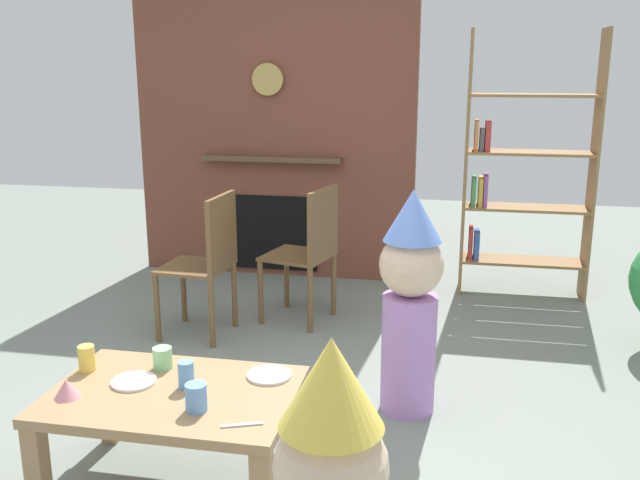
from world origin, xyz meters
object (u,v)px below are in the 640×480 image
at_px(paper_cup_near_left, 196,397).
at_px(child_in_pink, 410,297).
at_px(paper_cup_near_right, 87,358).
at_px(dining_chair_middle, 310,247).
at_px(coffee_table, 174,407).
at_px(paper_cup_far_left, 163,358).
at_px(dining_chair_left, 209,257).
at_px(paper_plate_front, 269,375).
at_px(paper_cup_center, 186,375).
at_px(birthday_cake_slice, 67,389).
at_px(bookshelf, 518,176).
at_px(paper_plate_rear, 134,381).

height_order(paper_cup_near_left, child_in_pink, child_in_pink).
relative_size(paper_cup_near_right, dining_chair_middle, 0.12).
distance_m(coffee_table, dining_chair_middle, 1.93).
bearing_deg(paper_cup_far_left, dining_chair_left, 102.13).
relative_size(paper_cup_near_right, paper_cup_far_left, 1.20).
height_order(paper_cup_far_left, paper_plate_front, paper_cup_far_left).
height_order(paper_cup_far_left, child_in_pink, child_in_pink).
bearing_deg(dining_chair_left, child_in_pink, 154.31).
height_order(paper_cup_center, birthday_cake_slice, paper_cup_center).
relative_size(birthday_cake_slice, dining_chair_middle, 0.11).
distance_m(bookshelf, dining_chair_middle, 1.65).
bearing_deg(dining_chair_left, paper_plate_rear, 102.91).
height_order(bookshelf, birthday_cake_slice, bookshelf).
bearing_deg(dining_chair_left, coffee_table, 109.10).
bearing_deg(paper_plate_front, coffee_table, -149.76).
bearing_deg(paper_cup_near_left, paper_cup_center, 122.23).
xyz_separation_m(paper_cup_near_left, paper_plate_rear, (-0.33, 0.17, -0.05)).
bearing_deg(birthday_cake_slice, dining_chair_left, 91.46).
distance_m(coffee_table, birthday_cake_slice, 0.41).
height_order(paper_cup_near_left, paper_cup_far_left, paper_cup_near_left).
distance_m(coffee_table, dining_chair_left, 1.62).
relative_size(paper_cup_center, dining_chair_left, 0.12).
relative_size(bookshelf, paper_cup_far_left, 21.03).
distance_m(paper_cup_near_left, paper_plate_front, 0.38).
bearing_deg(bookshelf, paper_plate_rear, -121.37).
bearing_deg(coffee_table, paper_plate_front, 30.24).
distance_m(child_in_pink, dining_chair_middle, 1.30).
bearing_deg(paper_cup_near_right, child_in_pink, 29.39).
xyz_separation_m(bookshelf, paper_cup_center, (-1.45, -2.75, -0.40)).
height_order(coffee_table, paper_plate_rear, paper_plate_rear).
bearing_deg(paper_cup_center, child_in_pink, 44.09).
relative_size(paper_plate_rear, dining_chair_middle, 0.20).
height_order(child_in_pink, dining_chair_left, child_in_pink).
xyz_separation_m(paper_cup_near_right, paper_plate_rear, (0.24, -0.07, -0.05)).
relative_size(bookshelf, paper_plate_rear, 10.63).
relative_size(paper_cup_center, paper_cup_far_left, 1.21).
bearing_deg(coffee_table, paper_cup_near_left, -41.72).
distance_m(paper_cup_far_left, child_in_pink, 1.18).
height_order(birthday_cake_slice, dining_chair_left, dining_chair_left).
distance_m(paper_cup_far_left, paper_plate_rear, 0.17).
bearing_deg(dining_chair_left, paper_cup_near_right, 93.94).
bearing_deg(bookshelf, paper_cup_near_right, -125.60).
distance_m(coffee_table, paper_cup_near_left, 0.23).
height_order(paper_cup_near_left, paper_plate_rear, paper_cup_near_left).
bearing_deg(child_in_pink, paper_cup_center, 0.11).
height_order(paper_cup_near_right, dining_chair_middle, dining_chair_middle).
height_order(coffee_table, paper_cup_center, paper_cup_center).
relative_size(paper_cup_near_left, child_in_pink, 0.09).
height_order(paper_cup_near_right, paper_plate_rear, paper_cup_near_right).
height_order(paper_cup_near_right, paper_cup_center, same).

